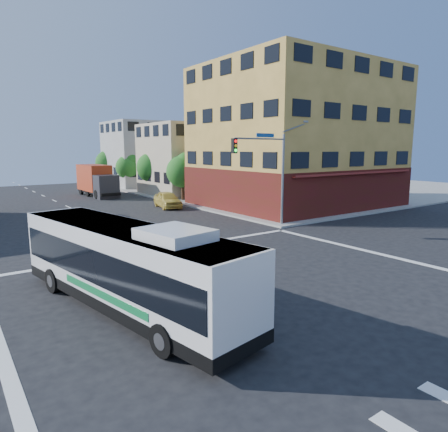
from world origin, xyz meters
TOP-DOWN VIEW (x-y plane):
  - ground at (0.00, 0.00)m, footprint 120.00×120.00m
  - sidewalk_ne at (35.00, 35.00)m, footprint 50.00×50.00m
  - corner_building_ne at (19.99, 18.48)m, footprint 18.10×15.44m
  - building_east_near at (16.98, 33.98)m, footprint 12.06×10.06m
  - building_east_far at (16.98, 47.98)m, footprint 12.06×10.06m
  - signal_mast_ne at (9.08, 10.62)m, footprint 7.91×1.13m
  - signal_mast_sw at (-9.08, -10.64)m, footprint 7.91×1.01m
  - street_tree_a at (11.90, 27.92)m, footprint 3.60×3.60m
  - street_tree_b at (11.90, 35.92)m, footprint 3.80×3.80m
  - street_tree_c at (11.90, 43.92)m, footprint 3.40×3.40m
  - street_tree_d at (11.90, 51.92)m, footprint 4.00×4.00m
  - transit_bus at (-5.22, 2.20)m, footprint 4.55×11.99m
  - box_truck at (5.55, 38.55)m, footprint 2.74×8.68m
  - parked_car at (8.10, 24.56)m, footprint 2.78×5.07m

SIDE VIEW (x-z plane):
  - ground at x=0.00m, z-range 0.00..0.00m
  - sidewalk_ne at x=35.00m, z-range 0.00..0.15m
  - parked_car at x=8.10m, z-range 0.00..1.63m
  - transit_bus at x=-5.22m, z-range -0.04..3.44m
  - box_truck at x=5.55m, z-range -0.06..3.82m
  - street_tree_c at x=11.90m, z-range 0.82..6.11m
  - street_tree_a at x=11.90m, z-range 0.83..6.35m
  - street_tree_b at x=11.90m, z-range 0.85..6.65m
  - street_tree_d at x=11.90m, z-range 0.87..6.90m
  - building_east_near at x=16.98m, z-range 0.01..9.01m
  - signal_mast_ne at x=9.08m, z-range 0.95..9.02m
  - signal_mast_sw at x=-9.08m, z-range 0.95..9.02m
  - building_east_far at x=16.98m, z-range 0.01..10.01m
  - corner_building_ne at x=19.99m, z-range -1.11..12.89m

